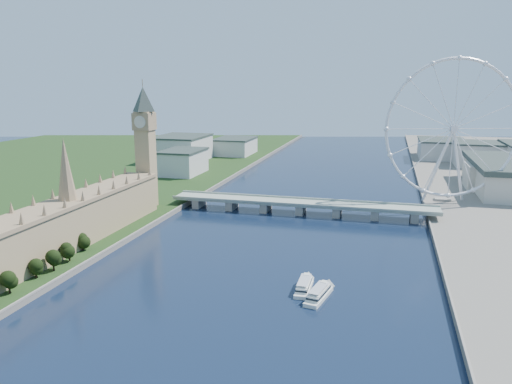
% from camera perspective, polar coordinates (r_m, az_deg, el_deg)
% --- Properties ---
extents(parliament_range, '(24.00, 200.00, 70.00)m').
position_cam_1_polar(parliament_range, '(342.09, -20.51, -3.27)').
color(parliament_range, tan).
rests_on(parliament_range, ground).
extents(big_ben, '(20.02, 20.02, 110.00)m').
position_cam_1_polar(big_ben, '(424.64, -12.60, 6.75)').
color(big_ben, tan).
rests_on(big_ben, ground).
extents(westminster_bridge, '(220.00, 22.00, 9.50)m').
position_cam_1_polar(westminster_bridge, '(415.04, 5.17, -1.53)').
color(westminster_bridge, gray).
rests_on(westminster_bridge, ground).
extents(london_eye, '(113.60, 39.12, 124.30)m').
position_cam_1_polar(london_eye, '(457.26, 21.63, 6.68)').
color(london_eye, silver).
rests_on(london_eye, ground).
extents(county_hall, '(54.00, 144.00, 35.00)m').
position_cam_1_polar(county_hall, '(548.82, 25.91, -0.02)').
color(county_hall, beige).
rests_on(county_hall, ground).
extents(city_skyline, '(505.00, 280.00, 32.00)m').
position_cam_1_polar(city_skyline, '(664.06, 12.37, 4.39)').
color(city_skyline, beige).
rests_on(city_skyline, ground).
extents(tour_boat_near, '(7.50, 28.40, 6.25)m').
position_cam_1_polar(tour_boat_near, '(267.06, 5.51, -11.10)').
color(tour_boat_near, white).
rests_on(tour_boat_near, ground).
extents(tour_boat_far, '(13.08, 29.98, 6.42)m').
position_cam_1_polar(tour_boat_far, '(258.36, 7.16, -11.98)').
color(tour_boat_far, silver).
rests_on(tour_boat_far, ground).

